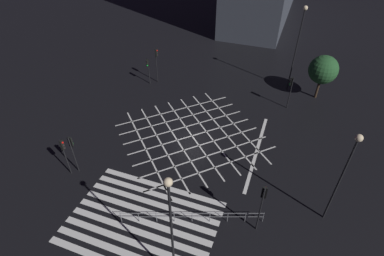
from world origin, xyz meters
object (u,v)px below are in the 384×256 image
object	(u,v)px
traffic_light_se_cross	(262,200)
street_tree_near	(323,70)
traffic_light_nw_cross	(148,66)
street_lamp_east	(347,164)
street_lamp_far	(171,223)
traffic_light_sw_main	(64,150)
traffic_light_ne_main	(291,87)
traffic_light_sw_cross	(72,147)
traffic_light_nw_main	(157,59)
street_lamp_west	(299,35)

from	to	relation	value
traffic_light_se_cross	street_tree_near	world-z (taller)	street_tree_near
traffic_light_nw_cross	street_lamp_east	distance (m)	25.76
street_lamp_far	traffic_light_sw_main	bearing A→B (deg)	156.13
traffic_light_sw_main	traffic_light_ne_main	world-z (taller)	traffic_light_ne_main
traffic_light_sw_cross	street_tree_near	size ratio (longest dim) A/B	0.72
traffic_light_nw_main	traffic_light_sw_cross	xyz separation A→B (m)	(0.14, -16.79, -0.52)
traffic_light_se_cross	street_lamp_west	world-z (taller)	street_lamp_west
traffic_light_nw_main	street_lamp_west	size ratio (longest dim) A/B	0.45
street_lamp_east	street_tree_near	bearing A→B (deg)	94.29
traffic_light_ne_main	street_lamp_east	distance (m)	15.10
traffic_light_sw_main	street_lamp_far	world-z (taller)	street_lamp_far
traffic_light_ne_main	street_lamp_far	distance (m)	23.15
street_lamp_east	traffic_light_ne_main	bearing A→B (deg)	107.26
traffic_light_sw_cross	street_lamp_west	distance (m)	26.74
street_lamp_east	street_lamp_far	size ratio (longest dim) A/B	0.85
street_tree_near	street_lamp_west	bearing A→B (deg)	162.60
traffic_light_se_cross	traffic_light_nw_cross	world-z (taller)	traffic_light_se_cross
traffic_light_nw_main	street_lamp_far	distance (m)	25.88
traffic_light_ne_main	traffic_light_nw_cross	distance (m)	17.25
traffic_light_sw_cross	traffic_light_nw_cross	bearing A→B (deg)	3.52
traffic_light_nw_cross	street_lamp_east	xyz separation A→B (m)	(21.63, -13.61, 3.24)
traffic_light_ne_main	street_lamp_west	distance (m)	6.18
traffic_light_nw_main	street_lamp_east	xyz separation A→B (m)	(20.79, -14.45, 2.47)
traffic_light_nw_cross	street_lamp_east	bearing A→B (deg)	57.82
street_lamp_west	street_tree_near	bearing A→B (deg)	-17.40
traffic_light_ne_main	street_lamp_far	size ratio (longest dim) A/B	0.41
traffic_light_sw_main	street_tree_near	world-z (taller)	street_tree_near
traffic_light_sw_main	traffic_light_nw_main	world-z (taller)	traffic_light_nw_main
traffic_light_ne_main	traffic_light_nw_cross	xyz separation A→B (m)	(-17.23, -0.54, -0.32)
traffic_light_sw_cross	street_lamp_west	bearing A→B (deg)	-37.03
traffic_light_se_cross	street_lamp_west	size ratio (longest dim) A/B	0.45
traffic_light_nw_cross	traffic_light_se_cross	bearing A→B (deg)	46.10
street_lamp_far	traffic_light_nw_main	bearing A→B (deg)	117.74
street_lamp_west	street_tree_near	xyz separation A→B (m)	(3.42, -1.07, -3.26)
street_lamp_far	street_tree_near	distance (m)	27.16
traffic_light_nw_main	traffic_light_ne_main	xyz separation A→B (m)	(16.39, -0.29, -0.44)
traffic_light_nw_main	street_lamp_far	size ratio (longest dim) A/B	0.47
traffic_light_ne_main	street_tree_near	bearing A→B (deg)	-131.15
street_lamp_west	street_lamp_far	distance (m)	27.37
traffic_light_sw_cross	street_lamp_far	bearing A→B (deg)	-116.77
traffic_light_se_cross	street_lamp_east	bearing A→B (deg)	-59.64
street_lamp_west	traffic_light_sw_cross	bearing A→B (deg)	-127.03
street_tree_near	traffic_light_nw_main	bearing A→B (deg)	-170.60
traffic_light_nw_main	street_tree_near	distance (m)	19.74
traffic_light_se_cross	traffic_light_nw_main	size ratio (longest dim) A/B	0.99
traffic_light_se_cross	street_lamp_far	bearing A→B (deg)	143.25
traffic_light_sw_main	traffic_light_sw_cross	xyz separation A→B (m)	(0.35, 0.58, -0.04)
street_lamp_far	street_tree_near	world-z (taller)	street_lamp_far
traffic_light_se_cross	street_lamp_far	world-z (taller)	street_lamp_far
street_tree_near	street_lamp_far	bearing A→B (deg)	-106.10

